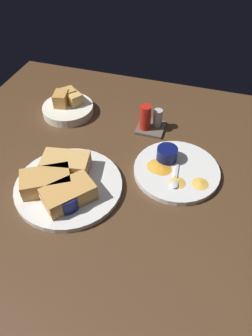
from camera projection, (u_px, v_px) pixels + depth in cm
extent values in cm
cube|color=#4C331E|center=(102.00, 175.00, 92.58)|extent=(110.00, 110.00, 3.00)
cylinder|color=silver|center=(69.00, 186.00, 86.33)|extent=(29.60, 29.60, 1.60)
cube|color=tan|center=(66.00, 164.00, 87.93)|extent=(14.16, 9.83, 4.80)
cube|color=#DB938E|center=(66.00, 164.00, 87.93)|extent=(14.31, 9.27, 0.80)
cube|color=tan|center=(46.00, 181.00, 83.29)|extent=(15.06, 13.14, 4.80)
cube|color=#DB938E|center=(46.00, 181.00, 83.29)|extent=(14.97, 12.75, 0.80)
cube|color=tan|center=(69.00, 194.00, 80.17)|extent=(14.13, 14.87, 4.80)
cube|color=#DB938E|center=(69.00, 194.00, 80.17)|extent=(13.83, 14.68, 0.80)
cylinder|color=navy|center=(65.00, 198.00, 79.53)|extent=(7.87, 7.87, 4.36)
cylinder|color=black|center=(64.00, 194.00, 78.26)|extent=(6.46, 6.46, 0.60)
cube|color=silver|center=(57.00, 176.00, 87.57)|extent=(4.06, 4.79, 0.40)
ellipsoid|color=silver|center=(62.00, 190.00, 83.86)|extent=(3.72, 3.87, 0.80)
cylinder|color=silver|center=(176.00, 171.00, 90.53)|extent=(24.79, 24.79, 1.60)
cylinder|color=#0C144C|center=(167.00, 154.00, 91.35)|extent=(6.05, 6.05, 4.10)
cylinder|color=olive|center=(168.00, 150.00, 90.18)|extent=(4.96, 4.96, 0.60)
cube|color=silver|center=(177.00, 171.00, 89.11)|extent=(1.28, 5.55, 0.40)
ellipsoid|color=silver|center=(175.00, 184.00, 85.23)|extent=(2.48, 3.38, 0.80)
cone|color=gold|center=(178.00, 182.00, 85.91)|extent=(6.21, 6.21, 0.60)
cone|color=gold|center=(200.00, 183.00, 85.64)|extent=(5.06, 5.06, 0.60)
cone|color=gold|center=(158.00, 166.00, 90.41)|extent=(8.49, 8.49, 0.60)
cone|color=orange|center=(162.00, 168.00, 89.71)|extent=(7.03, 7.03, 0.60)
cylinder|color=silver|center=(68.00, 109.00, 110.89)|extent=(17.80, 17.80, 3.00)
cube|color=tan|center=(67.00, 95.00, 110.61)|extent=(7.30, 7.40, 4.35)
cube|color=#C68C42|center=(61.00, 99.00, 108.68)|extent=(5.47, 6.73, 4.72)
cube|color=tan|center=(73.00, 98.00, 109.83)|extent=(7.44, 7.07, 3.90)
cube|color=brown|center=(151.00, 128.00, 105.11)|extent=(9.00, 9.00, 1.00)
cylinder|color=red|center=(145.00, 117.00, 101.30)|extent=(3.60, 3.60, 8.50)
cylinder|color=#B2B2B2|center=(158.00, 118.00, 103.19)|extent=(3.00, 3.00, 6.00)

